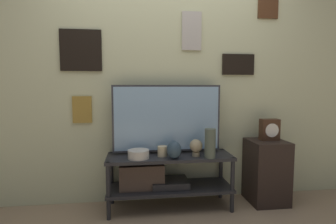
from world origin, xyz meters
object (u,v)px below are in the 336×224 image
decorative_bust (196,147)px  vase_urn_stoneware (174,150)px  vase_tall_ceramic (210,143)px  candle_jar (162,151)px  television (167,119)px  vase_wide_bowl (138,154)px  mantel_clock (270,130)px

decorative_bust → vase_urn_stoneware: bearing=-165.2°
vase_tall_ceramic → candle_jar: 0.47m
television → vase_urn_stoneware: (0.04, -0.22, -0.27)m
television → vase_wide_bowl: bearing=-149.6°
candle_jar → decorative_bust: 0.33m
vase_wide_bowl → decorative_bust: 0.56m
vase_tall_ceramic → decorative_bust: vase_tall_ceramic is taller
vase_urn_stoneware → mantel_clock: size_ratio=0.77×
vase_urn_stoneware → mantel_clock: 1.06m
candle_jar → decorative_bust: (0.33, -0.04, 0.05)m
vase_wide_bowl → vase_urn_stoneware: bearing=-8.0°
vase_urn_stoneware → mantel_clock: bearing=9.3°
vase_tall_ceramic → vase_wide_bowl: bearing=174.8°
vase_tall_ceramic → vase_wide_bowl: size_ratio=1.39×
candle_jar → mantel_clock: (1.14, 0.07, 0.18)m
vase_wide_bowl → decorative_bust: size_ratio=1.21×
vase_wide_bowl → mantel_clock: mantel_clock is taller
candle_jar → mantel_clock: size_ratio=0.45×
decorative_bust → vase_wide_bowl: bearing=-178.7°
vase_urn_stoneware → candle_jar: vase_urn_stoneware is taller
decorative_bust → vase_tall_ceramic: bearing=-32.4°
vase_urn_stoneware → decorative_bust: bearing=14.8°
vase_wide_bowl → television: bearing=30.4°
vase_tall_ceramic → candle_jar: vase_tall_ceramic is taller
decorative_bust → candle_jar: bearing=172.8°
vase_tall_ceramic → vase_wide_bowl: (-0.68, 0.06, -0.10)m
television → vase_tall_ceramic: television is taller
candle_jar → decorative_bust: bearing=-7.2°
television → mantel_clock: bearing=-2.6°
vase_urn_stoneware → vase_tall_ceramic: (0.34, -0.02, 0.05)m
vase_urn_stoneware → vase_wide_bowl: size_ratio=0.84×
vase_tall_ceramic → decorative_bust: bearing=147.6°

